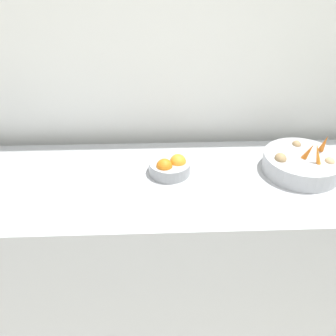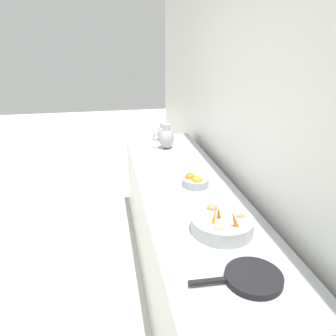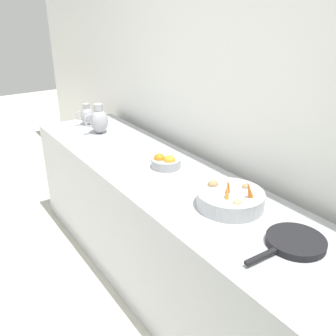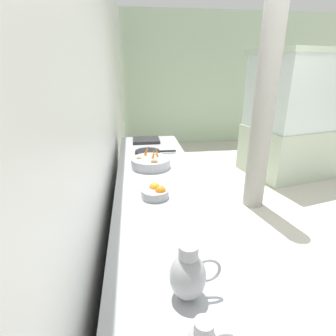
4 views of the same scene
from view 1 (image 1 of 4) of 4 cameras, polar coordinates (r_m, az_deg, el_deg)
tile_wall_left at (r=2.08m, az=21.38°, el=20.42°), size 0.10×7.94×3.00m
prep_counter at (r=2.03m, az=6.60°, el=-12.10°), size 0.73×3.31×0.89m
vegetable_colander at (r=1.88m, az=20.35°, el=0.69°), size 0.37×0.37×0.20m
orange_bowl at (r=1.75m, az=0.34°, el=0.25°), size 0.20×0.20×0.10m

